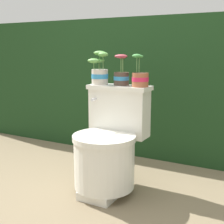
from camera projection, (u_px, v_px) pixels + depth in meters
The scene contains 6 objects.
ground_plane at pixel (96, 195), 2.15m from camera, with size 12.00×12.00×0.00m, color #75664C.
hedge_backdrop at pixel (160, 85), 3.12m from camera, with size 4.39×0.82×1.27m.
toilet at pixel (109, 148), 2.16m from camera, with size 0.45×0.53×0.73m.
potted_plant_left at pixel (99, 72), 2.26m from camera, with size 0.15×0.12×0.24m.
potted_plant_midleft at pixel (121, 75), 2.21m from camera, with size 0.11×0.11×0.22m.
potted_plant_middle at pixel (140, 77), 2.13m from camera, with size 0.13×0.12×0.22m.
Camera 1 is at (1.04, -1.71, 0.98)m, focal length 50.00 mm.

